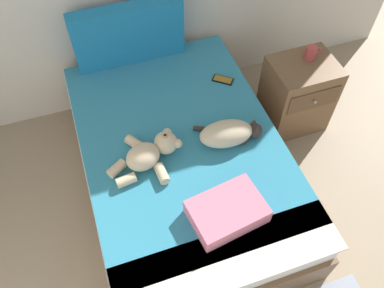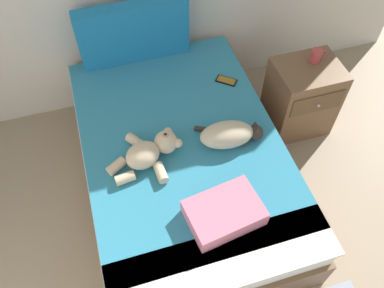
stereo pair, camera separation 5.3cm
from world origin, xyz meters
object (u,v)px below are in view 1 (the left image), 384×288
Objects in this scene: throw_pillow at (227,211)px; nightstand at (297,95)px; patterned_cushion at (129,34)px; cat at (229,133)px; mug at (311,52)px; teddy_bear at (150,153)px; bed at (182,165)px; cell_phone at (223,80)px.

throw_pillow reaches higher than nightstand.
patterned_cushion is 1.32× the size of nightstand.
nightstand is at bearing 27.33° from cat.
teddy_bear is at bearing -161.85° from mug.
mug is (0.82, 0.45, 0.06)m from cat.
patterned_cushion is at bearing 96.81° from bed.
patterned_cushion is at bearing 153.33° from nightstand.
mug reaches higher than bed.
bed is 1.01m from patterned_cushion.
bed is 3.18× the size of nightstand.
patterned_cushion reaches higher than teddy_bear.
cat is 0.51m from teddy_bear.
teddy_bear is (-0.22, -0.07, 0.33)m from bed.
nightstand is at bearing 42.38° from throw_pillow.
teddy_bear is at bearing -162.89° from bed.
teddy_bear reaches higher than throw_pillow.
throw_pillow is (0.08, -0.58, 0.32)m from bed.
nightstand is at bearing -26.67° from patterned_cushion.
mug reaches higher than teddy_bear.
mug is (0.65, -0.07, 0.13)m from cell_phone.
nightstand is at bearing -135.98° from mug.
patterned_cushion is 2.00× the size of throw_pillow.
mug is at bearing -6.17° from cell_phone.
patterned_cushion is 1.48m from throw_pillow.
bed is 3.97× the size of teddy_bear.
cat is at bearing 66.76° from throw_pillow.
cell_phone is 0.40× the size of throw_pillow.
bed is 12.02× the size of cell_phone.
cell_phone is (0.56, -0.44, -0.22)m from patterned_cushion.
bed is 0.40m from teddy_bear.
teddy_bear is at bearing -97.03° from patterned_cushion.
teddy_bear is 0.80× the size of nightstand.
cell_phone is at bearing 43.65° from bed.
patterned_cushion reaches higher than cell_phone.
mug is at bearing 42.49° from throw_pillow.
bed is 1.23m from mug.
patterned_cushion reaches higher than mug.
cell_phone is at bearing -38.28° from patterned_cushion.
patterned_cushion reaches higher than nightstand.
cat is at bearing -108.14° from cell_phone.
nightstand is 5.06× the size of mug.
nightstand is (1.15, -0.58, -0.44)m from patterned_cushion.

